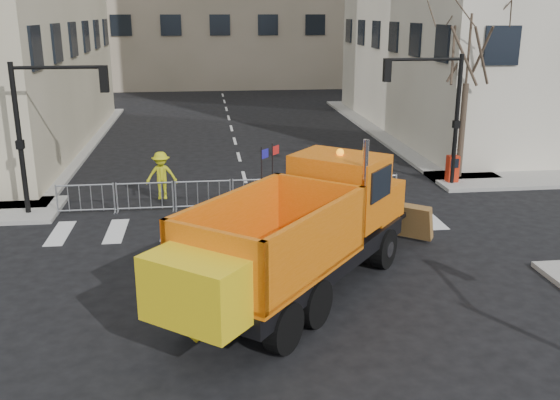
{
  "coord_description": "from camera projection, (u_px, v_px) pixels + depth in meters",
  "views": [
    {
      "loc": [
        -1.66,
        -14.54,
        7.03
      ],
      "look_at": [
        0.43,
        2.5,
        1.8
      ],
      "focal_mm": 40.0,
      "sensor_mm": 36.0,
      "label": 1
    }
  ],
  "objects": [
    {
      "name": "cop_c",
      "position": [
        365.0,
        207.0,
        20.32
      ],
      "size": [
        1.04,
        1.08,
        1.81
      ],
      "primitive_type": "imported",
      "rotation": [
        0.0,
        0.0,
        3.97
      ],
      "color": "black",
      "rests_on": "ground"
    },
    {
      "name": "ground",
      "position": [
        275.0,
        295.0,
        16.05
      ],
      "size": [
        120.0,
        120.0,
        0.0
      ],
      "primitive_type": "plane",
      "color": "black",
      "rests_on": "ground"
    },
    {
      "name": "cop_b",
      "position": [
        333.0,
        206.0,
        20.69
      ],
      "size": [
        0.91,
        0.78,
        1.64
      ],
      "primitive_type": "imported",
      "rotation": [
        0.0,
        0.0,
        2.92
      ],
      "color": "black",
      "rests_on": "ground"
    },
    {
      "name": "cop_a",
      "position": [
        383.0,
        205.0,
        20.25
      ],
      "size": [
        0.76,
        0.54,
        1.96
      ],
      "primitive_type": "imported",
      "rotation": [
        0.0,
        0.0,
        3.24
      ],
      "color": "black",
      "rests_on": "ground"
    },
    {
      "name": "crowd_barriers",
      "position": [
        232.0,
        194.0,
        23.02
      ],
      "size": [
        12.6,
        0.6,
        1.1
      ],
      "primitive_type": null,
      "color": "#9EA0A5",
      "rests_on": "ground"
    },
    {
      "name": "newspaper_box",
      "position": [
        452.0,
        169.0,
        26.03
      ],
      "size": [
        0.47,
        0.42,
        1.1
      ],
      "primitive_type": "cube",
      "rotation": [
        0.0,
        0.0,
        0.05
      ],
      "color": "red",
      "rests_on": "sidewalk_back"
    },
    {
      "name": "traffic_light_left",
      "position": [
        20.0,
        142.0,
        21.45
      ],
      "size": [
        0.18,
        0.18,
        5.4
      ],
      "primitive_type": "cylinder",
      "color": "black",
      "rests_on": "ground"
    },
    {
      "name": "plow_truck",
      "position": [
        298.0,
        232.0,
        15.47
      ],
      "size": [
        8.52,
        9.66,
        3.97
      ],
      "rotation": [
        0.0,
        0.0,
        0.89
      ],
      "color": "black",
      "rests_on": "ground"
    },
    {
      "name": "street_tree",
      "position": [
        465.0,
        93.0,
        25.99
      ],
      "size": [
        3.0,
        3.0,
        7.5
      ],
      "primitive_type": null,
      "color": "#382B21",
      "rests_on": "ground"
    },
    {
      "name": "worker",
      "position": [
        161.0,
        175.0,
        23.53
      ],
      "size": [
        1.18,
        0.68,
        1.82
      ],
      "primitive_type": "imported",
      "rotation": [
        0.0,
        0.0,
        0.0
      ],
      "color": "gold",
      "rests_on": "sidewalk_back"
    },
    {
      "name": "sidewalk_back",
      "position": [
        250.0,
        198.0,
        24.1
      ],
      "size": [
        64.0,
        5.0,
        0.15
      ],
      "primitive_type": "cube",
      "color": "gray",
      "rests_on": "ground"
    },
    {
      "name": "traffic_light_right",
      "position": [
        456.0,
        122.0,
        25.27
      ],
      "size": [
        0.18,
        0.18,
        5.4
      ],
      "primitive_type": "cylinder",
      "color": "black",
      "rests_on": "ground"
    }
  ]
}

